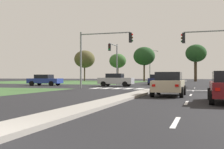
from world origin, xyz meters
name	(u,v)px	position (x,y,z in m)	size (l,w,h in m)	color
ground_plane	(164,87)	(0.00, 30.00, 0.00)	(200.00, 200.00, 0.00)	black
grass_verge_far_left	(63,82)	(-25.50, 54.50, 0.00)	(35.00, 35.00, 0.01)	#385B2D
median_island_near	(119,99)	(0.00, 11.00, 0.07)	(1.20, 22.00, 0.14)	gray
median_island_far	(179,82)	(0.00, 55.00, 0.07)	(1.20, 36.00, 0.14)	gray
lane_dash_near	(176,122)	(3.50, 4.30, 0.01)	(0.14, 2.00, 0.01)	silver
lane_dash_second	(186,103)	(3.50, 10.30, 0.01)	(0.14, 2.00, 0.01)	silver
lane_dash_third	(191,95)	(3.50, 16.30, 0.01)	(0.14, 2.00, 0.01)	silver
lane_dash_fourth	(193,91)	(3.50, 22.30, 0.01)	(0.14, 2.00, 0.01)	silver
lane_dash_fifth	(195,88)	(3.50, 28.30, 0.01)	(0.14, 2.00, 0.01)	silver
stop_bar_near	(197,90)	(3.80, 23.00, 0.01)	(6.40, 0.50, 0.01)	silver
crosswalk_bar_near	(97,88)	(-6.40, 24.80, 0.01)	(0.70, 2.80, 0.01)	silver
crosswalk_bar_second	(107,88)	(-5.25, 24.80, 0.01)	(0.70, 2.80, 0.01)	silver
crosswalk_bar_third	(117,88)	(-4.10, 24.80, 0.01)	(0.70, 2.80, 0.01)	silver
crosswalk_bar_fourth	(128,89)	(-2.95, 24.80, 0.01)	(0.70, 2.80, 0.01)	silver
crosswalk_bar_fifth	(139,89)	(-1.80, 24.80, 0.01)	(0.70, 2.80, 0.01)	silver
car_silver_near	(116,80)	(-5.98, 30.52, 0.81)	(4.32, 1.98, 1.60)	#B7B7BC
car_beige_second	(169,84)	(2.20, 14.94, 0.78)	(1.95, 4.26, 1.53)	#BCAD8E
car_teal_third	(170,78)	(-2.29, 59.40, 0.80)	(2.08, 4.16, 1.57)	#19565B
car_blue_fifth	(45,80)	(-15.91, 30.43, 0.76)	(4.57, 2.08, 1.49)	navy
car_navy_seventh	(157,79)	(-2.15, 38.88, 0.78)	(2.07, 4.47, 1.52)	#161E47
traffic_signal_near_left	(99,49)	(-5.58, 23.40, 4.04)	(5.57, 0.32, 5.79)	gray
traffic_signal_near_right	(219,47)	(5.65, 23.40, 3.87)	(5.31, 0.32, 5.55)	gray
traffic_signal_far_left	(114,57)	(-7.60, 35.27, 4.02)	(0.32, 3.90, 5.94)	gray
street_lamp_fourth	(151,64)	(-8.41, 70.85, 4.55)	(2.19, 1.20, 8.04)	gray
pedestrian_at_median	(173,76)	(-0.14, 43.69, 1.23)	(0.34, 0.34, 1.79)	maroon
treeline_near	(85,59)	(-25.44, 67.01, 5.80)	(5.46, 5.46, 8.14)	#423323
treeline_second	(118,61)	(-16.12, 66.50, 5.14)	(4.28, 4.28, 7.00)	#423323
treeline_third	(144,56)	(-9.22, 66.11, 6.19)	(5.31, 5.31, 8.47)	#423323
treeline_fourth	(195,55)	(2.77, 68.21, 6.47)	(3.42, 3.42, 8.06)	#423323
treeline_fifth	(196,53)	(2.99, 68.05, 6.75)	(4.95, 4.95, 8.89)	#423323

